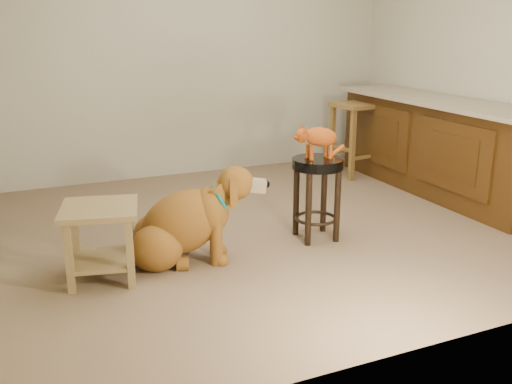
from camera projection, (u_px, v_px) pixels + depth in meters
name	position (u px, v px, depth m)	size (l,w,h in m)	color
floor	(276.00, 226.00, 4.82)	(4.50, 4.00, 0.01)	brown
room_shell	(278.00, 20.00, 4.34)	(4.54, 4.04, 2.62)	#ABA589
cabinet_run	(438.00, 149.00, 5.71)	(0.70, 2.56, 0.94)	#40260B
padded_stool	(317.00, 182.00, 4.44)	(0.40, 0.40, 0.65)	black
wood_stool	(354.00, 138.00, 6.31)	(0.49, 0.49, 0.81)	brown
side_table	(101.00, 231.00, 3.76)	(0.59, 0.59, 0.51)	olive
golden_retriever	(183.00, 225.00, 4.05)	(1.11, 0.69, 0.74)	brown
tabby_kitten	(317.00, 138.00, 4.33)	(0.48, 0.16, 0.30)	#A34110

